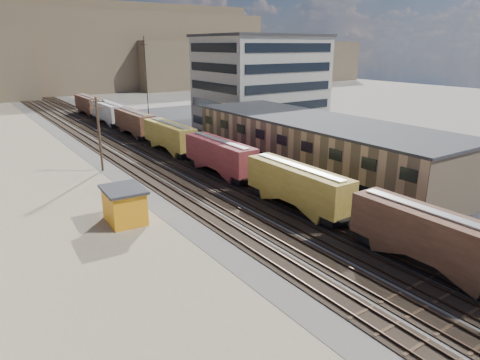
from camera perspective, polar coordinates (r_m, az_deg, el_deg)
ground at (r=33.24m, az=21.56°, el=-13.51°), size 300.00×300.00×0.00m
ballast_bed at (r=71.47m, az=-13.21°, el=3.80°), size 18.00×200.00×0.06m
dirt_yard at (r=57.64m, az=-28.15°, el=-1.17°), size 24.00×180.00×0.03m
asphalt_lot at (r=70.36m, az=8.46°, el=3.85°), size 26.00×120.00×0.04m
rail_tracks at (r=71.27m, az=-13.63°, el=3.80°), size 11.40×200.00×0.24m
freight_train at (r=62.55m, az=-6.39°, el=4.82°), size 3.00×119.74×4.46m
warehouse at (r=57.78m, az=10.16°, el=4.47°), size 12.40×40.40×7.25m
office_tower at (r=87.85m, az=2.68°, el=12.84°), size 22.60×18.60×18.45m
utility_pole_north at (r=60.33m, az=-18.27°, el=6.01°), size 2.20×0.32×10.00m
radio_mast at (r=81.39m, az=-12.31°, el=12.00°), size 1.20×0.16×18.00m
hills_north at (r=184.66m, az=-27.58°, el=14.93°), size 265.00×80.00×32.00m
maintenance_shed at (r=42.74m, az=-15.15°, el=-3.20°), size 3.89×4.91×3.46m
parked_car_red at (r=51.55m, az=27.49°, el=-2.26°), size 3.57×4.67×1.48m
parked_car_blue at (r=88.25m, az=1.67°, el=7.28°), size 5.64×4.87×1.44m
parked_car_far at (r=81.56m, az=11.39°, el=6.17°), size 2.16×5.00×1.68m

